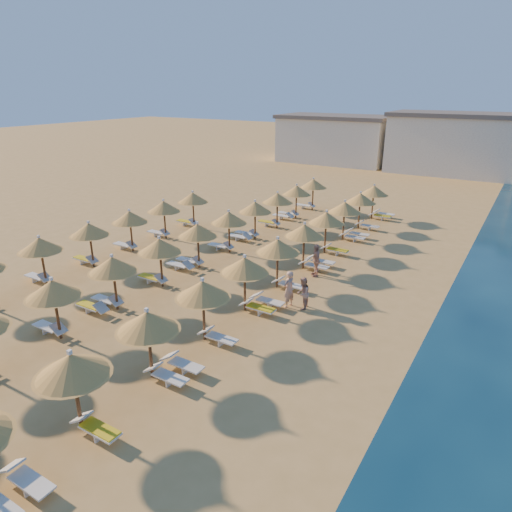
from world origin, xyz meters
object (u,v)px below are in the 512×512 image
Objects in this scene: beachgoer_c at (316,260)px; beachgoer_a at (289,289)px; parasol_row_west at (198,231)px; beachgoer_b at (303,293)px; parasol_row_east at (278,247)px.

beachgoer_c is 1.01× the size of beachgoer_a.
beachgoer_b is (7.67, -1.59, -1.49)m from parasol_row_west.
beachgoer_a is at bearing -30.23° from beachgoer_c.
beachgoer_c reaches higher than beachgoer_b.
beachgoer_a is at bearing -88.98° from beachgoer_b.
beachgoer_c is (-1.20, 4.14, 0.14)m from beachgoer_b.
beachgoer_a is (-0.69, -0.17, 0.13)m from beachgoer_b.
parasol_row_west is at bearing -105.48° from beachgoer_c.
parasol_row_west reaches higher than beachgoer_b.
beachgoer_c is at bearing -176.74° from beachgoer_b.
beachgoer_b is 4.31m from beachgoer_c.
parasol_row_west is 7.08m from beachgoer_c.
parasol_row_west is (-5.36, 0.00, 0.00)m from parasol_row_east.
parasol_row_east is at bearing 0.00° from parasol_row_west.
parasol_row_east is 3.09m from beachgoer_c.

